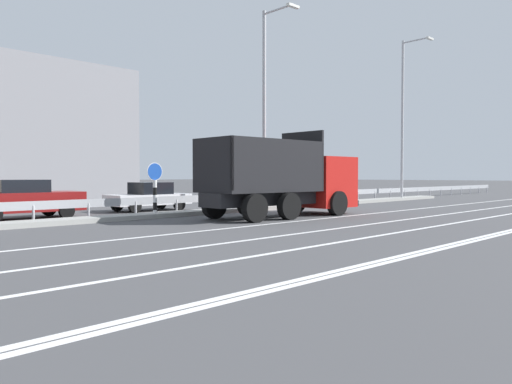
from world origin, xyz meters
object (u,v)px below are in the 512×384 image
at_px(street_lamp_2, 266,101).
at_px(parked_car_4, 149,197).
at_px(parked_car_3, 23,199).
at_px(street_lamp_3, 404,113).
at_px(median_road_sign, 155,189).
at_px(dump_truck, 297,185).

xyz_separation_m(street_lamp_2, parked_car_4, (-4.33, 3.66, -4.66)).
bearing_deg(parked_car_4, street_lamp_2, -129.53).
relative_size(street_lamp_2, parked_car_3, 2.24).
height_order(street_lamp_3, parked_car_4, street_lamp_3).
bearing_deg(median_road_sign, street_lamp_3, -0.39).
distance_m(street_lamp_3, parked_car_4, 19.38).
relative_size(dump_truck, median_road_sign, 3.39).
bearing_deg(dump_truck, parked_car_4, -155.06).
height_order(median_road_sign, parked_car_4, median_road_sign).
xyz_separation_m(parked_car_3, parked_car_4, (6.05, 0.41, -0.09)).
distance_m(dump_truck, street_lamp_2, 5.41).
bearing_deg(dump_truck, street_lamp_3, 105.08).
xyz_separation_m(median_road_sign, street_lamp_3, (20.31, -0.14, 4.81)).
height_order(dump_truck, parked_car_3, dump_truck).
bearing_deg(street_lamp_2, parked_car_4, 139.79).
relative_size(street_lamp_2, parked_car_4, 2.44).
height_order(median_road_sign, street_lamp_3, street_lamp_3).
relative_size(median_road_sign, parked_car_4, 0.56).
distance_m(median_road_sign, parked_car_4, 4.03).
bearing_deg(median_road_sign, street_lamp_2, -1.80).
xyz_separation_m(median_road_sign, parked_car_3, (-4.03, 3.05, -0.39)).
relative_size(dump_truck, parked_car_3, 1.73).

